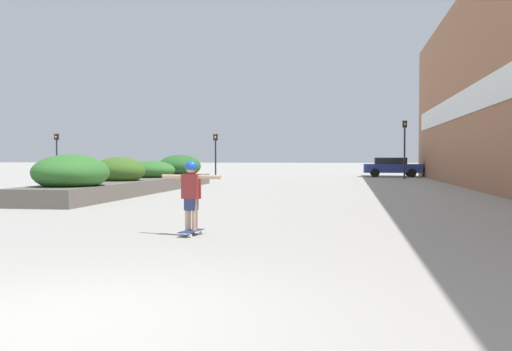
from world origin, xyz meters
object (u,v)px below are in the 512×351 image
skateboarder (191,188)px  traffic_light_left (216,147)px  traffic_light_right (405,140)px  traffic_light_far_left (57,147)px  skateboard (191,232)px  car_center_left (392,167)px

skateboarder → traffic_light_left: (-6.47, 29.24, 1.26)m
traffic_light_right → traffic_light_far_left: (-24.67, 0.41, -0.41)m
skateboarder → skateboard: bearing=-167.3°
skateboarder → traffic_light_left: bearing=115.2°
skateboarder → traffic_light_far_left: bearing=135.1°
traffic_light_right → traffic_light_far_left: size_ratio=1.22×
traffic_light_right → skateboarder: bearing=-102.7°
traffic_light_left → traffic_light_right: size_ratio=0.80×
skateboard → traffic_light_left: size_ratio=0.22×
car_center_left → skateboarder: bearing=-10.3°
traffic_light_left → traffic_light_right: bearing=-3.6°
traffic_light_right → skateboard: bearing=-102.7°
car_center_left → traffic_light_far_left: traffic_light_far_left is taller
car_center_left → traffic_light_left: traffic_light_left is taller
traffic_light_far_left → traffic_light_right: bearing=-0.9°
skateboarder → car_center_left: 33.16m
car_center_left → traffic_light_left: size_ratio=1.35×
traffic_light_left → traffic_light_right: traffic_light_right is taller
traffic_light_far_left → traffic_light_left: bearing=1.9°
skateboard → traffic_light_left: traffic_light_left is taller
car_center_left → traffic_light_right: (0.49, -4.20, 1.83)m
skateboarder → traffic_light_far_left: size_ratio=0.40×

